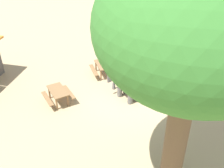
% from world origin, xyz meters
% --- Properties ---
extents(ground_plane, '(60.00, 60.00, 0.00)m').
position_xyz_m(ground_plane, '(0.00, 0.00, 0.00)').
color(ground_plane, tan).
extents(elephant, '(1.97, 2.08, 1.52)m').
position_xyz_m(elephant, '(0.09, 0.33, 0.97)').
color(elephant, slate).
rests_on(elephant, ground_plane).
extents(person_handler, '(0.50, 0.32, 1.62)m').
position_xyz_m(person_handler, '(0.34, -2.08, 0.95)').
color(person_handler, '#3F3833').
rests_on(person_handler, ground_plane).
extents(shade_tree_main, '(6.19, 5.68, 8.58)m').
position_xyz_m(shade_tree_main, '(-5.10, -2.47, 6.31)').
color(shade_tree_main, brown).
rests_on(shade_tree_main, ground_plane).
extents(wooden_bench, '(0.51, 1.43, 0.88)m').
position_xyz_m(wooden_bench, '(4.32, -2.74, 0.47)').
color(wooden_bench, olive).
rests_on(wooden_bench, ground_plane).
extents(picnic_table_near, '(2.05, 2.05, 0.78)m').
position_xyz_m(picnic_table_near, '(2.20, 2.20, 0.59)').
color(picnic_table_near, olive).
rests_on(picnic_table_near, ground_plane).
extents(picnic_table_far, '(2.11, 2.11, 0.78)m').
position_xyz_m(picnic_table_far, '(-1.29, 3.82, 0.59)').
color(picnic_table_far, olive).
rests_on(picnic_table_far, ground_plane).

